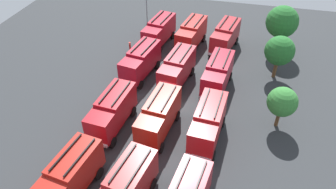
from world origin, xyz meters
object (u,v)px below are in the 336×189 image
Objects in this scene: fire_truck_3 at (69,177)px; fire_truck_5 at (177,68)px; tree_0 at (282,22)px; fire_truck_2 at (112,111)px; fire_truck_0 at (159,31)px; fire_truck_4 at (191,33)px; fire_truck_1 at (141,61)px; fire_truck_8 at (225,36)px; fire_truck_9 at (218,74)px; firefighter_1 at (130,47)px; tree_2 at (282,102)px; traffic_cone_1 at (142,54)px; fire_truck_10 at (208,122)px; lamppost at (146,0)px; tree_1 at (280,51)px; fire_truck_7 at (126,188)px; traffic_cone_0 at (151,30)px; fire_truck_6 at (159,115)px.

fire_truck_3 is 18.65m from fire_truck_5.
fire_truck_2 is at bearing -39.86° from tree_0.
fire_truck_2 is 0.99× the size of fire_truck_3.
fire_truck_0 and fire_truck_4 have the same top height.
fire_truck_8 is at bearing 143.19° from fire_truck_1.
fire_truck_9 reaches higher than firefighter_1.
fire_truck_9 is 8.71m from tree_2.
tree_2 reaches higher than fire_truck_3.
fire_truck_2 reaches higher than traffic_cone_1.
fire_truck_2 is (9.80, 0.06, 0.00)m from fire_truck_1.
traffic_cone_1 is (0.28, 1.86, -0.71)m from firefighter_1.
traffic_cone_1 is (4.67, -11.01, -1.87)m from fire_truck_8.
fire_truck_10 is at bearing -62.43° from tree_2.
fire_truck_4 is 10.53m from fire_truck_9.
fire_truck_0 and fire_truck_3 have the same top height.
lamppost is (-10.66, -2.48, 3.55)m from traffic_cone_1.
tree_0 is 16.09m from tree_2.
tree_1 reaches higher than fire_truck_5.
fire_truck_10 is 1.30× the size of tree_1.
fire_truck_3 is 1.00× the size of fire_truck_4.
fire_truck_0 is 8.60m from fire_truck_1.
fire_truck_7 is 34.63m from lamppost.
fire_truck_0 is 18.40m from fire_truck_2.
fire_truck_1 is 12.27m from traffic_cone_0.
traffic_cone_0 is (-21.27, -7.15, -1.78)m from fire_truck_6.
fire_truck_8 is 1.02× the size of fire_truck_10.
fire_truck_4 is at bearing -159.96° from fire_truck_10.
fire_truck_2 is 26.52m from tree_0.
lamppost is (-3.26, -1.55, 3.46)m from traffic_cone_0.
fire_truck_3 is 29.36m from fire_truck_8.
fire_truck_9 is at bearing 44.08° from traffic_cone_0.
fire_truck_10 is at bearing 98.95° from fire_truck_2.
fire_truck_4 is at bearing 101.74° from fire_truck_0.
traffic_cone_0 is (-21.73, -2.32, -1.78)m from fire_truck_2.
fire_truck_6 is 0.99× the size of fire_truck_8.
tree_1 is at bearing -179.15° from tree_2.
firefighter_1 is at bearing -144.05° from fire_truck_6.
fire_truck_3 is at bearing -79.54° from fire_truck_7.
lamppost is at bearing -165.94° from fire_truck_2.
fire_truck_1 is 1.01× the size of fire_truck_9.
tree_2 is (14.16, 16.68, 1.05)m from fire_truck_0.
fire_truck_2 and fire_truck_8 have the same top height.
fire_truck_6 is 10.05× the size of traffic_cone_0.
fire_truck_6 is 1.10× the size of tree_0.
fire_truck_0 is 5.14m from firefighter_1.
firefighter_1 is at bearing -93.05° from tree_1.
tree_0 is (-19.64, 7.12, 2.41)m from fire_truck_10.
tree_2 is (5.09, 11.96, 1.05)m from fire_truck_5.
fire_truck_1 is 1.02× the size of fire_truck_10.
tree_1 reaches higher than fire_truck_7.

